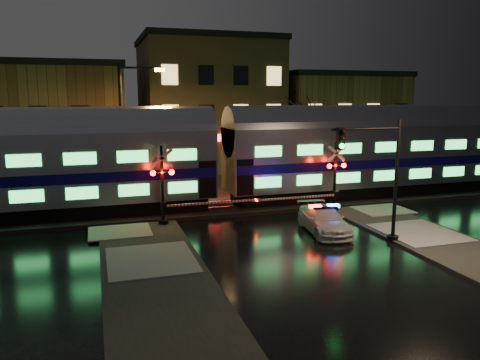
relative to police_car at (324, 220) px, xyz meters
name	(u,v)px	position (x,y,z in m)	size (l,w,h in m)	color
ground	(273,230)	(-2.27, 1.16, -0.63)	(120.00, 120.00, 0.00)	black
ballast	(243,206)	(-2.27, 6.16, -0.51)	(90.00, 4.20, 0.24)	black
sidewalk_left	(161,290)	(-8.77, -4.84, -0.57)	(4.00, 20.00, 0.12)	#2D2D2D
sidewalk_right	(464,253)	(4.23, -4.84, -0.57)	(4.00, 20.00, 0.12)	#2D2D2D
building_left	(38,122)	(-15.27, 23.16, 3.87)	(14.00, 10.00, 9.00)	brown
building_mid	(208,106)	(-0.27, 23.66, 5.12)	(12.00, 11.00, 11.50)	brown
building_right	(332,120)	(12.73, 23.16, 3.62)	(12.00, 10.00, 8.50)	brown
train	(220,153)	(-3.73, 6.16, 2.75)	(51.00, 3.12, 5.92)	black
police_car	(324,220)	(0.00, 0.00, 0.00)	(2.27, 4.51, 1.41)	silver
crossing_signal_right	(330,184)	(2.13, 3.47, 1.06)	(5.79, 0.66, 4.10)	black
crossing_signal_left	(170,193)	(-7.14, 3.47, 1.12)	(5.98, 0.66, 4.23)	black
traffic_light	(380,179)	(1.50, -2.36, 2.39)	(3.68, 0.68, 5.69)	black
streetlight	(126,124)	(-8.74, 10.16, 4.36)	(2.90, 0.30, 8.67)	black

